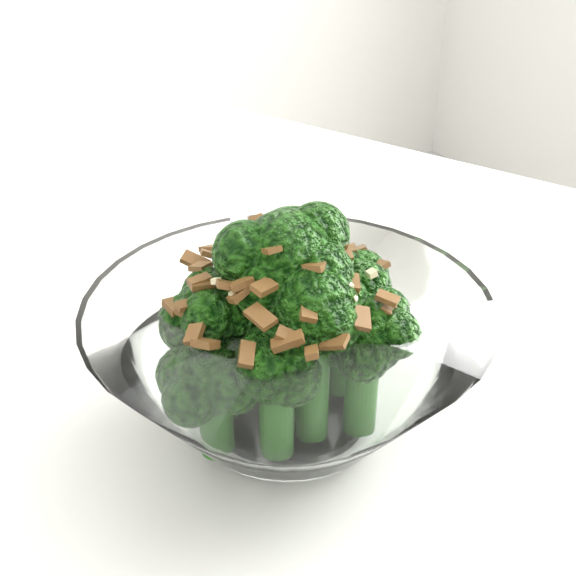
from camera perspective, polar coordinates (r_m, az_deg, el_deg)
broccoli_dish at (r=0.46m, az=0.03°, el=-4.49°), size 0.23×0.23×0.14m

